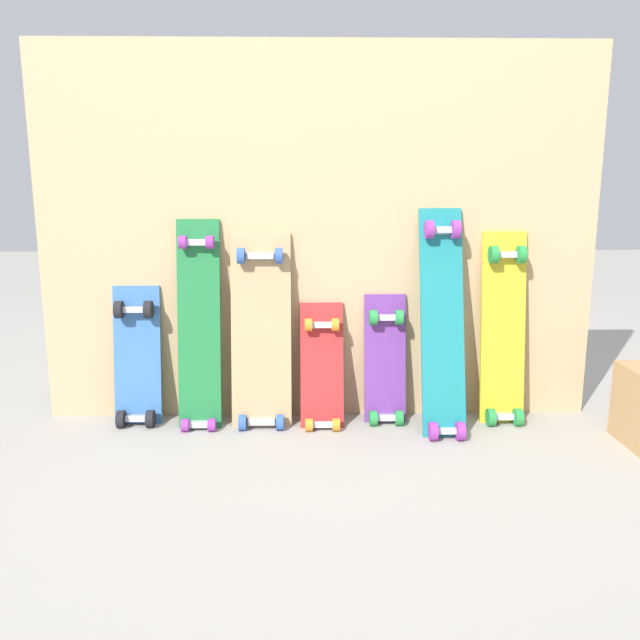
{
  "coord_description": "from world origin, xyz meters",
  "views": [
    {
      "loc": [
        -0.06,
        -2.56,
        0.96
      ],
      "look_at": [
        0.0,
        -0.07,
        0.42
      ],
      "focal_mm": 37.97,
      "sensor_mm": 36.0,
      "label": 1
    }
  ],
  "objects_px": {
    "skateboard_green": "(199,334)",
    "skateboard_yellow": "(503,336)",
    "skateboard_natural": "(261,339)",
    "skateboard_purple": "(385,367)",
    "skateboard_red": "(322,375)",
    "skateboard_teal": "(443,330)",
    "skateboard_blue": "(137,364)"
  },
  "relations": [
    {
      "from": "skateboard_natural",
      "to": "skateboard_yellow",
      "type": "bearing_deg",
      "value": 0.64
    },
    {
      "from": "skateboard_green",
      "to": "skateboard_red",
      "type": "distance_m",
      "value": 0.5
    },
    {
      "from": "skateboard_purple",
      "to": "skateboard_blue",
      "type": "bearing_deg",
      "value": 179.94
    },
    {
      "from": "skateboard_blue",
      "to": "skateboard_purple",
      "type": "xyz_separation_m",
      "value": [
        0.97,
        -0.0,
        -0.02
      ]
    },
    {
      "from": "skateboard_natural",
      "to": "skateboard_purple",
      "type": "height_order",
      "value": "skateboard_natural"
    },
    {
      "from": "skateboard_blue",
      "to": "skateboard_natural",
      "type": "height_order",
      "value": "skateboard_natural"
    },
    {
      "from": "skateboard_natural",
      "to": "skateboard_yellow",
      "type": "height_order",
      "value": "skateboard_yellow"
    },
    {
      "from": "skateboard_blue",
      "to": "skateboard_purple",
      "type": "relative_size",
      "value": 1.06
    },
    {
      "from": "skateboard_purple",
      "to": "skateboard_teal",
      "type": "height_order",
      "value": "skateboard_teal"
    },
    {
      "from": "skateboard_blue",
      "to": "skateboard_purple",
      "type": "distance_m",
      "value": 0.97
    },
    {
      "from": "skateboard_green",
      "to": "skateboard_yellow",
      "type": "height_order",
      "value": "skateboard_green"
    },
    {
      "from": "skateboard_purple",
      "to": "skateboard_yellow",
      "type": "bearing_deg",
      "value": -0.51
    },
    {
      "from": "skateboard_green",
      "to": "skateboard_red",
      "type": "height_order",
      "value": "skateboard_green"
    },
    {
      "from": "skateboard_green",
      "to": "skateboard_natural",
      "type": "relative_size",
      "value": 1.07
    },
    {
      "from": "skateboard_red",
      "to": "skateboard_blue",
      "type": "bearing_deg",
      "value": 177.5
    },
    {
      "from": "skateboard_green",
      "to": "skateboard_natural",
      "type": "xyz_separation_m",
      "value": [
        0.24,
        0.0,
        -0.02
      ]
    },
    {
      "from": "skateboard_teal",
      "to": "skateboard_purple",
      "type": "bearing_deg",
      "value": 158.32
    },
    {
      "from": "skateboard_blue",
      "to": "skateboard_red",
      "type": "distance_m",
      "value": 0.72
    },
    {
      "from": "skateboard_red",
      "to": "skateboard_purple",
      "type": "relative_size",
      "value": 0.96
    },
    {
      "from": "skateboard_purple",
      "to": "skateboard_yellow",
      "type": "height_order",
      "value": "skateboard_yellow"
    },
    {
      "from": "skateboard_yellow",
      "to": "skateboard_teal",
      "type": "bearing_deg",
      "value": -163.15
    },
    {
      "from": "skateboard_blue",
      "to": "skateboard_purple",
      "type": "height_order",
      "value": "skateboard_blue"
    },
    {
      "from": "skateboard_red",
      "to": "skateboard_teal",
      "type": "relative_size",
      "value": 0.6
    },
    {
      "from": "skateboard_purple",
      "to": "skateboard_yellow",
      "type": "xyz_separation_m",
      "value": [
        0.46,
        -0.0,
        0.12
      ]
    },
    {
      "from": "skateboard_red",
      "to": "skateboard_purple",
      "type": "bearing_deg",
      "value": 6.93
    },
    {
      "from": "skateboard_purple",
      "to": "skateboard_teal",
      "type": "bearing_deg",
      "value": -21.68
    },
    {
      "from": "skateboard_blue",
      "to": "skateboard_teal",
      "type": "relative_size",
      "value": 0.67
    },
    {
      "from": "skateboard_natural",
      "to": "skateboard_red",
      "type": "xyz_separation_m",
      "value": [
        0.23,
        -0.02,
        -0.14
      ]
    },
    {
      "from": "skateboard_red",
      "to": "skateboard_purple",
      "type": "distance_m",
      "value": 0.25
    },
    {
      "from": "skateboard_red",
      "to": "skateboard_yellow",
      "type": "distance_m",
      "value": 0.72
    },
    {
      "from": "skateboard_green",
      "to": "skateboard_natural",
      "type": "bearing_deg",
      "value": 0.77
    },
    {
      "from": "skateboard_green",
      "to": "skateboard_red",
      "type": "relative_size",
      "value": 1.59
    }
  ]
}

